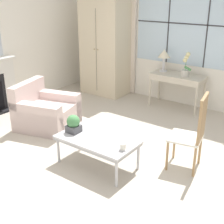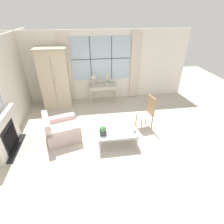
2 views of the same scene
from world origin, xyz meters
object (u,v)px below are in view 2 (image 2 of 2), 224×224
Objects in this scene: armoire at (55,78)px; console_table at (103,87)px; table_lamp at (93,77)px; potted_plant_small at (103,130)px; pillar_candle at (134,131)px; fireplace at (4,130)px; potted_orchid at (107,81)px; coffee_table at (117,133)px; side_chair_wooden at (148,111)px; armchair_upholstered at (61,131)px.

armoire is 1.92m from console_table.
table_lamp is 1.79× the size of potted_plant_small.
potted_plant_small reaches higher than pillar_candle.
pillar_candle is (3.53, -0.29, -0.19)m from fireplace.
coffee_table is (-0.05, -2.80, -0.52)m from potted_orchid.
armoire is at bearing -179.26° from potted_orchid.
coffee_table is 10.14× the size of pillar_candle.
potted_orchid is at bearing 117.27° from side_chair_wooden.
side_chair_wooden is at bearing 4.36° from armchair_upholstered.
armoire reaches higher than fireplace.
side_chair_wooden is 1.02m from pillar_candle.
table_lamp reaches higher than potted_plant_small.
potted_plant_small is (1.22, -0.55, 0.29)m from armchair_upholstered.
potted_plant_small is (-1.53, -0.76, -0.04)m from side_chair_wooden.
armoire is 4.54× the size of potted_orchid.
side_chair_wooden is at bearing -53.46° from table_lamp.
potted_plant_small is at bearing -60.95° from armoire.
fireplace is at bearing 175.34° from pillar_candle.
console_table is at bearing 41.85° from fireplace.
potted_orchid is at bearing 39.70° from fireplace.
console_table is at bearing 57.23° from armchair_upholstered.
console_table is at bearing 84.35° from potted_plant_small.
side_chair_wooden reaches higher than coffee_table.
coffee_table is (0.51, -2.92, -0.69)m from table_lamp.
table_lamp is at bearing 46.56° from fireplace.
potted_plant_small is (0.09, -2.95, -0.52)m from table_lamp.
table_lamp is 0.59m from potted_orchid.
side_chair_wooden is 1.71m from potted_plant_small.
armoire is 1.48m from table_lamp.
armoire is at bearing 125.44° from coffee_table.
fireplace is 3.07m from coffee_table.
console_table is at bearing 120.44° from side_chair_wooden.
fireplace is 4.20m from side_chair_wooden.
coffee_table is at bearing -91.00° from potted_orchid.
console_table is 2.25× the size of potted_orchid.
fireplace reaches higher than potted_plant_small.
table_lamp is at bearing 168.26° from potted_orchid.
armchair_upholstered is 1.05× the size of side_chair_wooden.
fireplace is at bearing -133.44° from table_lamp.
armchair_upholstered is 2.20m from pillar_candle.
side_chair_wooden is at bearing 32.87° from coffee_table.
table_lamp is 3.19m from pillar_candle.
console_table is 2.37× the size of table_lamp.
console_table is 0.99× the size of coffee_table.
potted_plant_small is at bearing -24.37° from armchair_upholstered.
potted_orchid is at bearing -14.26° from console_table.
table_lamp is 0.43× the size of side_chair_wooden.
armoire is 2.06× the size of side_chair_wooden.
armchair_upholstered is at bearing -81.30° from armoire.
table_lamp is at bearing 108.35° from pillar_candle.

